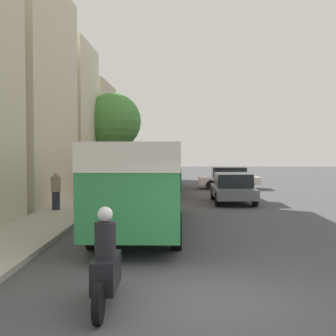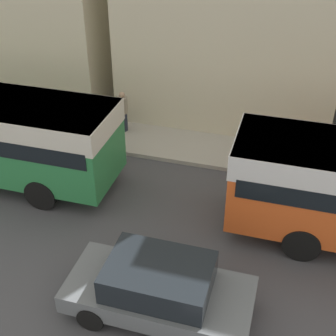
% 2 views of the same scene
% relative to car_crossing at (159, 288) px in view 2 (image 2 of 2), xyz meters
% --- Properties ---
extents(car_crossing, '(1.97, 4.27, 1.46)m').
position_rel_car_crossing_xyz_m(car_crossing, '(0.00, 0.00, 0.00)').
color(car_crossing, slate).
rests_on(car_crossing, ground_plane).
extents(pedestrian_near_curb, '(0.40, 0.40, 1.58)m').
position_rel_car_crossing_xyz_m(pedestrian_near_curb, '(-7.75, -3.82, 0.18)').
color(pedestrian_near_curb, '#232838').
rests_on(pedestrian_near_curb, sidewalk).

